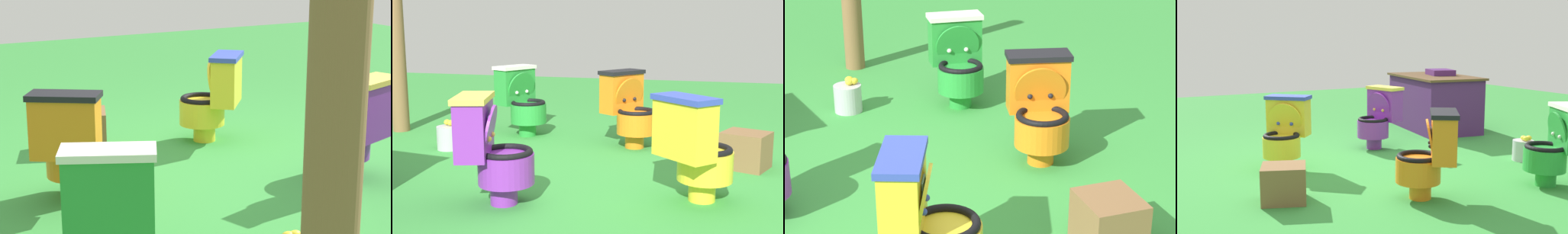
{
  "view_description": "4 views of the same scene",
  "coord_description": "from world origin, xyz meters",
  "views": [
    {
      "loc": [
        2.59,
        4.08,
        1.65
      ],
      "look_at": [
        0.39,
        0.13,
        0.49
      ],
      "focal_mm": 65.91,
      "sensor_mm": 36.0,
      "label": 1
    },
    {
      "loc": [
        -3.75,
        -1.02,
        1.2
      ],
      "look_at": [
        0.11,
        0.06,
        0.47
      ],
      "focal_mm": 49.11,
      "sensor_mm": 36.0,
      "label": 2
    },
    {
      "loc": [
        -2.09,
        -3.39,
        2.2
      ],
      "look_at": [
        0.7,
        -0.01,
        0.41
      ],
      "focal_mm": 68.1,
      "sensor_mm": 36.0,
      "label": 3
    },
    {
      "loc": [
        4.37,
        -2.3,
        1.31
      ],
      "look_at": [
        0.13,
        -0.02,
        0.52
      ],
      "focal_mm": 45.21,
      "sensor_mm": 36.0,
      "label": 4
    }
  ],
  "objects": [
    {
      "name": "vendor_table",
      "position": [
        -1.37,
        1.78,
        0.39
      ],
      "size": [
        1.57,
        1.06,
        0.85
      ],
      "rotation": [
        0.0,
        0.0,
        -0.14
      ],
      "color": "#4C2360",
      "rests_on": "ground"
    },
    {
      "name": "toilet_orange",
      "position": [
        1.18,
        -0.06,
        0.37
      ],
      "size": [
        0.61,
        0.63,
        0.73
      ],
      "rotation": [
        0.0,
        0.0,
        2.56
      ],
      "color": "orange",
      "rests_on": "ground"
    },
    {
      "name": "toilet_purple",
      "position": [
        -0.67,
        0.49,
        0.37
      ],
      "size": [
        0.53,
        0.59,
        0.73
      ],
      "rotation": [
        0.0,
        0.0,
        3.44
      ],
      "color": "purple",
      "rests_on": "ground"
    },
    {
      "name": "toilet_yellow",
      "position": [
        -0.29,
        -0.79,
        0.37
      ],
      "size": [
        0.64,
        0.63,
        0.73
      ],
      "rotation": [
        0.0,
        0.0,
        4.0
      ],
      "color": "yellow",
      "rests_on": "ground"
    },
    {
      "name": "lemon_bucket",
      "position": [
        0.61,
        1.55,
        0.12
      ],
      "size": [
        0.22,
        0.22,
        0.28
      ],
      "color": "#B7B7BF",
      "rests_on": "ground"
    },
    {
      "name": "ground",
      "position": [
        0.0,
        0.0,
        0.0
      ],
      "size": [
        14.0,
        14.0,
        0.0
      ],
      "primitive_type": "plane",
      "color": "green"
    },
    {
      "name": "small_crate",
      "position": [
        0.68,
        -1.13,
        0.15
      ],
      "size": [
        0.42,
        0.44,
        0.3
      ],
      "primitive_type": "cube",
      "rotation": [
        0.0,
        0.0,
        5.93
      ],
      "color": "brown",
      "rests_on": "ground"
    },
    {
      "name": "toilet_green",
      "position": [
        1.4,
        1.13,
        0.37
      ],
      "size": [
        0.57,
        0.62,
        0.73
      ],
      "rotation": [
        0.0,
        0.0,
        2.7
      ],
      "color": "green",
      "rests_on": "ground"
    }
  ]
}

